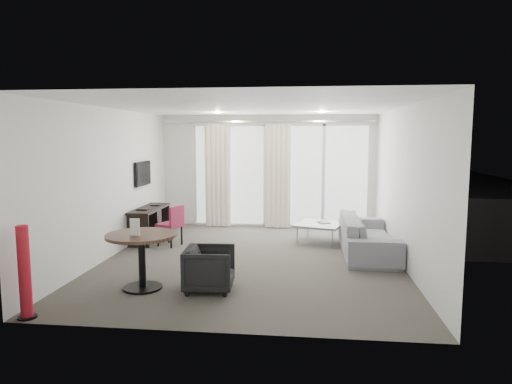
# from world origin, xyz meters

# --- Properties ---
(floor) EXTENTS (5.00, 6.00, 0.00)m
(floor) POSITION_xyz_m (0.00, 0.00, 0.00)
(floor) COLOR #48453D
(floor) RESTS_ON ground
(ceiling) EXTENTS (5.00, 6.00, 0.00)m
(ceiling) POSITION_xyz_m (0.00, 0.00, 2.60)
(ceiling) COLOR white
(ceiling) RESTS_ON ground
(wall_left) EXTENTS (0.00, 6.00, 2.60)m
(wall_left) POSITION_xyz_m (-2.50, 0.00, 1.30)
(wall_left) COLOR silver
(wall_left) RESTS_ON ground
(wall_right) EXTENTS (0.00, 6.00, 2.60)m
(wall_right) POSITION_xyz_m (2.50, 0.00, 1.30)
(wall_right) COLOR silver
(wall_right) RESTS_ON ground
(wall_front) EXTENTS (5.00, 0.00, 2.60)m
(wall_front) POSITION_xyz_m (0.00, -3.00, 1.30)
(wall_front) COLOR silver
(wall_front) RESTS_ON ground
(window_panel) EXTENTS (4.00, 0.02, 2.38)m
(window_panel) POSITION_xyz_m (0.30, 2.98, 1.20)
(window_panel) COLOR white
(window_panel) RESTS_ON ground
(window_frame) EXTENTS (4.10, 0.06, 2.44)m
(window_frame) POSITION_xyz_m (0.30, 2.97, 1.20)
(window_frame) COLOR white
(window_frame) RESTS_ON ground
(curtain_left) EXTENTS (0.60, 0.20, 2.38)m
(curtain_left) POSITION_xyz_m (-1.15, 2.82, 1.20)
(curtain_left) COLOR #F4E4C8
(curtain_left) RESTS_ON ground
(curtain_right) EXTENTS (0.60, 0.20, 2.38)m
(curtain_right) POSITION_xyz_m (0.25, 2.82, 1.20)
(curtain_right) COLOR #F4E4C8
(curtain_right) RESTS_ON ground
(curtain_track) EXTENTS (4.80, 0.04, 0.04)m
(curtain_track) POSITION_xyz_m (0.00, 2.82, 2.45)
(curtain_track) COLOR #B2B2B7
(curtain_track) RESTS_ON ceiling
(downlight_a) EXTENTS (0.12, 0.12, 0.02)m
(downlight_a) POSITION_xyz_m (-0.90, 1.60, 2.59)
(downlight_a) COLOR #FFE0B2
(downlight_a) RESTS_ON ceiling
(downlight_b) EXTENTS (0.12, 0.12, 0.02)m
(downlight_b) POSITION_xyz_m (1.20, 1.60, 2.59)
(downlight_b) COLOR #FFE0B2
(downlight_b) RESTS_ON ceiling
(desk) EXTENTS (0.44, 1.42, 0.67)m
(desk) POSITION_xyz_m (-2.26, 1.24, 0.33)
(desk) COLOR black
(desk) RESTS_ON floor
(tv) EXTENTS (0.05, 0.80, 0.50)m
(tv) POSITION_xyz_m (-2.46, 1.45, 1.35)
(tv) COLOR black
(tv) RESTS_ON wall_left
(desk_chair) EXTENTS (0.55, 0.54, 0.79)m
(desk_chair) POSITION_xyz_m (-1.71, 0.82, 0.39)
(desk_chair) COLOR maroon
(desk_chair) RESTS_ON floor
(round_table) EXTENTS (1.10, 1.10, 0.78)m
(round_table) POSITION_xyz_m (-1.33, -1.69, 0.39)
(round_table) COLOR #3F271B
(round_table) RESTS_ON floor
(menu_card) EXTENTS (0.13, 0.02, 0.24)m
(menu_card) POSITION_xyz_m (-1.37, -1.81, 0.72)
(menu_card) COLOR white
(menu_card) RESTS_ON round_table
(red_lamp) EXTENTS (0.27, 0.27, 1.10)m
(red_lamp) POSITION_xyz_m (-2.31, -2.84, 0.55)
(red_lamp) COLOR #A51724
(red_lamp) RESTS_ON floor
(tub_armchair) EXTENTS (0.71, 0.69, 0.61)m
(tub_armchair) POSITION_xyz_m (-0.39, -1.65, 0.30)
(tub_armchair) COLOR black
(tub_armchair) RESTS_ON floor
(coffee_table) EXTENTS (1.07, 1.07, 0.38)m
(coffee_table) POSITION_xyz_m (1.19, 1.42, 0.19)
(coffee_table) COLOR gray
(coffee_table) RESTS_ON floor
(remote) EXTENTS (0.10, 0.15, 0.02)m
(remote) POSITION_xyz_m (1.21, 1.54, 0.36)
(remote) COLOR black
(remote) RESTS_ON coffee_table
(magazine) EXTENTS (0.28, 0.32, 0.02)m
(magazine) POSITION_xyz_m (1.27, 1.55, 0.36)
(magazine) COLOR gray
(magazine) RESTS_ON coffee_table
(sofa) EXTENTS (0.90, 2.29, 0.67)m
(sofa) POSITION_xyz_m (2.03, 0.65, 0.33)
(sofa) COLOR gray
(sofa) RESTS_ON floor
(terrace_slab) EXTENTS (5.60, 3.00, 0.12)m
(terrace_slab) POSITION_xyz_m (0.30, 4.50, -0.06)
(terrace_slab) COLOR #4D4D50
(terrace_slab) RESTS_ON ground
(rattan_chair_a) EXTENTS (0.79, 0.79, 0.87)m
(rattan_chair_a) POSITION_xyz_m (1.32, 4.18, 0.43)
(rattan_chair_a) COLOR brown
(rattan_chair_a) RESTS_ON terrace_slab
(rattan_chair_b) EXTENTS (0.58, 0.58, 0.79)m
(rattan_chair_b) POSITION_xyz_m (1.86, 4.95, 0.39)
(rattan_chair_b) COLOR brown
(rattan_chair_b) RESTS_ON terrace_slab
(rattan_table) EXTENTS (0.59, 0.59, 0.49)m
(rattan_table) POSITION_xyz_m (1.47, 4.28, 0.24)
(rattan_table) COLOR brown
(rattan_table) RESTS_ON terrace_slab
(balustrade) EXTENTS (5.50, 0.06, 1.05)m
(balustrade) POSITION_xyz_m (0.30, 5.95, 0.50)
(balustrade) COLOR #B2B2B7
(balustrade) RESTS_ON terrace_slab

